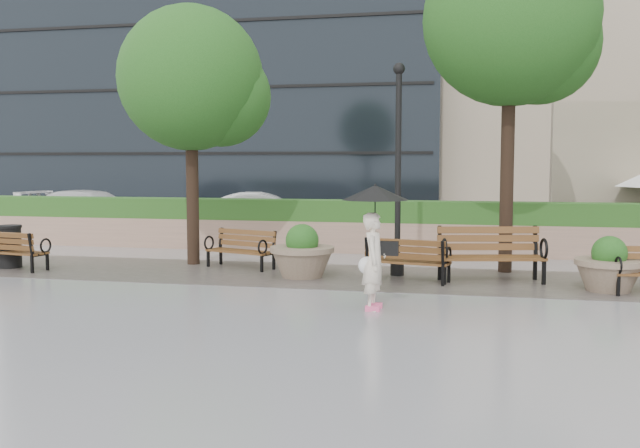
% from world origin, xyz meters
% --- Properties ---
extents(ground, '(100.00, 100.00, 0.00)m').
position_xyz_m(ground, '(0.00, 0.00, 0.00)').
color(ground, gray).
rests_on(ground, ground).
extents(cobble_strip, '(28.00, 3.20, 0.01)m').
position_xyz_m(cobble_strip, '(0.00, 3.00, 0.01)').
color(cobble_strip, '#383330').
rests_on(cobble_strip, ground).
extents(hedge_wall, '(24.00, 0.80, 1.35)m').
position_xyz_m(hedge_wall, '(0.00, 7.00, 0.66)').
color(hedge_wall, tan).
rests_on(hedge_wall, ground).
extents(asphalt_street, '(40.00, 7.00, 0.00)m').
position_xyz_m(asphalt_street, '(0.00, 11.00, 0.00)').
color(asphalt_street, black).
rests_on(asphalt_street, ground).
extents(bench_0, '(1.66, 0.88, 0.85)m').
position_xyz_m(bench_0, '(-7.34, 2.29, 0.25)').
color(bench_0, brown).
rests_on(bench_0, ground).
extents(bench_1, '(1.67, 1.11, 0.84)m').
position_xyz_m(bench_1, '(-2.59, 3.60, 0.25)').
color(bench_1, brown).
rests_on(bench_1, ground).
extents(bench_2, '(1.70, 0.96, 0.86)m').
position_xyz_m(bench_2, '(1.18, 2.61, 0.26)').
color(bench_2, brown).
rests_on(bench_2, ground).
extents(bench_3, '(2.12, 1.21, 1.07)m').
position_xyz_m(bench_3, '(2.76, 2.90, 0.32)').
color(bench_3, brown).
rests_on(bench_3, ground).
extents(planter_left, '(1.30, 1.30, 1.09)m').
position_xyz_m(planter_left, '(-0.97, 2.70, 0.43)').
color(planter_left, '#7F6B56').
rests_on(planter_left, ground).
extents(planter_right, '(1.21, 1.21, 1.01)m').
position_xyz_m(planter_right, '(4.83, 2.38, 0.40)').
color(planter_right, '#7F6B56').
rests_on(planter_right, ground).
extents(trash_bin, '(0.54, 0.54, 0.90)m').
position_xyz_m(trash_bin, '(-7.61, 2.56, 0.45)').
color(trash_bin, black).
rests_on(trash_bin, ground).
extents(lamppost, '(0.28, 0.28, 4.34)m').
position_xyz_m(lamppost, '(0.89, 3.34, 1.92)').
color(lamppost, black).
rests_on(lamppost, ground).
extents(tree_0, '(3.36, 3.25, 5.84)m').
position_xyz_m(tree_0, '(-3.70, 4.05, 4.10)').
color(tree_0, black).
rests_on(tree_0, ground).
extents(tree_1, '(3.67, 3.62, 7.11)m').
position_xyz_m(tree_1, '(3.23, 4.38, 5.16)').
color(tree_1, black).
rests_on(tree_1, ground).
extents(car_left, '(4.94, 2.19, 1.41)m').
position_xyz_m(car_left, '(-9.89, 10.01, 0.71)').
color(car_left, silver).
rests_on(car_left, ground).
extents(car_right, '(4.42, 2.44, 1.38)m').
position_xyz_m(car_right, '(-4.10, 10.26, 0.69)').
color(car_right, silver).
rests_on(car_right, ground).
extents(pedestrian, '(1.07, 1.07, 1.97)m').
position_xyz_m(pedestrian, '(0.91, -0.08, 1.20)').
color(pedestrian, '#F1E2CB').
rests_on(pedestrian, ground).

